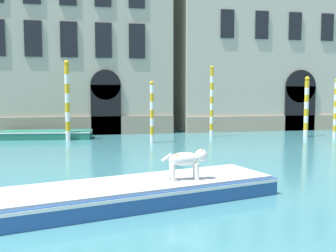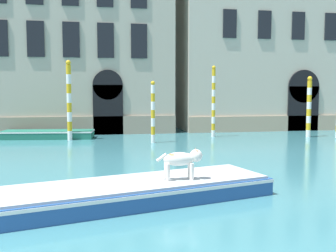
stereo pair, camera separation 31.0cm
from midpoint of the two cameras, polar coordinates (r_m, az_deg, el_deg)
name	(u,v)px [view 1 (the left image)]	position (r m, az deg, el deg)	size (l,w,h in m)	color
palazzo_left	(71,17)	(28.64, -14.26, 15.02)	(13.09, 6.13, 15.58)	#B2A893
palazzo_right	(275,8)	(31.92, 15.05, 16.20)	(15.23, 6.13, 18.03)	#BCB29E
boat_foreground	(140,191)	(10.16, -5.00, -9.37)	(7.53, 3.86, 0.51)	#234C8C
dog_on_deck	(187,159)	(10.21, 1.97, -4.87)	(1.22, 0.37, 0.81)	silver
boat_moored_near_palazzo	(46,134)	(24.00, -17.63, -1.17)	(5.34, 2.09, 0.48)	#1E6651
mooring_pole_0	(306,106)	(25.14, 19.11, 2.71)	(0.28, 0.28, 3.65)	white
mooring_pole_1	(67,100)	(22.77, -14.78, 3.65)	(0.28, 0.28, 4.49)	white
mooring_pole_3	(335,108)	(25.31, 22.81, 2.42)	(0.22, 0.22, 3.50)	white
mooring_pole_4	(212,101)	(23.85, 5.99, 3.60)	(0.22, 0.22, 4.28)	white
mooring_pole_5	(152,112)	(21.02, -2.78, 2.07)	(0.22, 0.22, 3.31)	white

